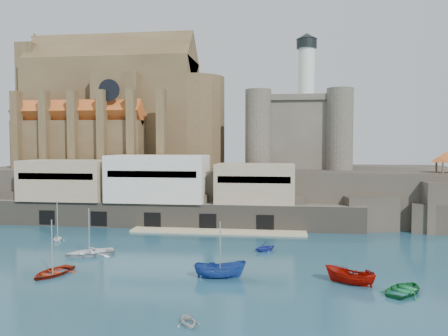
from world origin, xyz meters
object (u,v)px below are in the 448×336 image
boat_0 (53,275)px  boat_2 (220,278)px  boat_1 (188,325)px  church (121,113)px  castle_keep (297,129)px

boat_0 → boat_2: bearing=19.9°
boat_1 → boat_2: (0.90, 12.99, 0.00)m
church → castle_keep: size_ratio=1.60×
boat_1 → boat_2: bearing=55.5°
boat_1 → boat_2: size_ratio=0.47×
boat_1 → boat_2: boat_2 is taller
church → boat_0: church is taller
boat_2 → church: bearing=22.0°
castle_keep → boat_1: (-11.06, -61.21, -18.31)m
boat_1 → boat_0: bearing=117.2°
castle_keep → boat_0: (-29.56, -49.54, -18.31)m
boat_1 → church: bearing=84.6°
church → castle_keep: bearing=-1.1°
church → boat_1: bearing=-64.8°
castle_keep → church: bearing=178.9°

